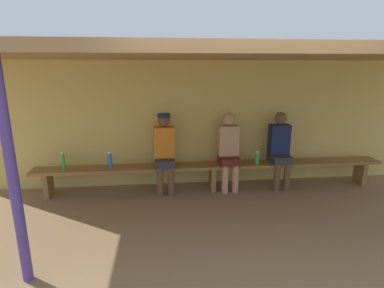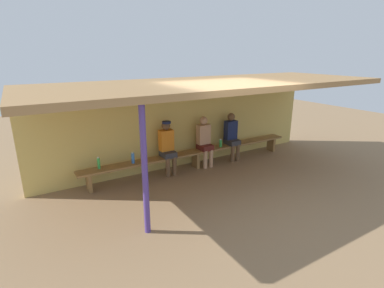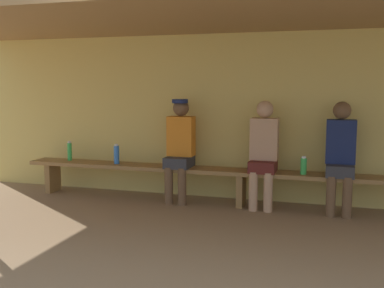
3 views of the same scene
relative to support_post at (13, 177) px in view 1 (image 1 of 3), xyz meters
The scene contains 11 objects.
ground_plane 2.56m from the support_post, 13.75° to the left, with size 24.00×24.00×0.00m, color #8C6D4C.
back_wall 3.40m from the support_post, 48.61° to the left, with size 8.00×0.20×2.20m, color #D8BC60.
dugout_roof 2.82m from the support_post, 29.09° to the left, with size 8.00×2.80×0.12m, color #9E7547.
support_post is the anchor object (origin of this frame).
bench 3.16m from the support_post, 43.06° to the left, with size 6.00×0.36×0.46m.
player_shirtless_tan 2.57m from the support_post, 55.86° to the left, with size 0.34×0.42×1.34m.
player_leftmost 4.04m from the support_post, 31.52° to the left, with size 0.34×0.42×1.34m.
player_near_post 3.30m from the support_post, 39.84° to the left, with size 0.34×0.42×1.34m.
water_bottle_green 3.68m from the support_post, 34.26° to the left, with size 0.07×0.07×0.22m.
water_bottle_blue 2.21m from the support_post, 75.88° to the left, with size 0.07×0.07×0.27m.
water_bottle_clear 2.22m from the support_post, 96.45° to the left, with size 0.06×0.06×0.27m.
Camera 1 is at (-0.87, -3.33, 2.09)m, focal length 28.21 mm.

